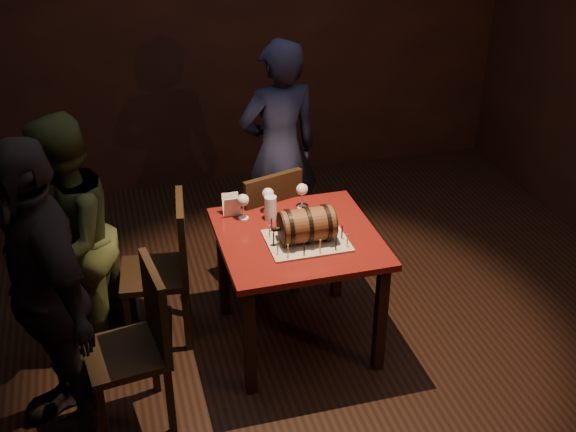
{
  "coord_description": "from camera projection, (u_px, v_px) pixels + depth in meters",
  "views": [
    {
      "loc": [
        -0.97,
        -3.23,
        2.87
      ],
      "look_at": [
        -0.06,
        0.05,
        0.95
      ],
      "focal_mm": 45.0,
      "sensor_mm": 36.0,
      "label": 1
    }
  ],
  "objects": [
    {
      "name": "chair_back",
      "position": [
        266.0,
        226.0,
        4.66
      ],
      "size": [
        0.5,
        0.5,
        0.93
      ],
      "color": "black",
      "rests_on": "ground"
    },
    {
      "name": "person_left_front",
      "position": [
        45.0,
        293.0,
        3.5
      ],
      "size": [
        0.74,
        1.05,
        1.65
      ],
      "primitive_type": "imported",
      "rotation": [
        0.0,
        0.0,
        -1.18
      ],
      "color": "black",
      "rests_on": "ground"
    },
    {
      "name": "wine_glass_mid",
      "position": [
        268.0,
        195.0,
        4.3
      ],
      "size": [
        0.07,
        0.07,
        0.16
      ],
      "color": "silver",
      "rests_on": "pub_table"
    },
    {
      "name": "chair_left_front",
      "position": [
        139.0,
        339.0,
        3.67
      ],
      "size": [
        0.45,
        0.45,
        0.93
      ],
      "color": "black",
      "rests_on": "ground"
    },
    {
      "name": "wine_glass_left",
      "position": [
        243.0,
        201.0,
        4.23
      ],
      "size": [
        0.07,
        0.07,
        0.16
      ],
      "color": "silver",
      "rests_on": "pub_table"
    },
    {
      "name": "person_back",
      "position": [
        279.0,
        152.0,
        5.01
      ],
      "size": [
        0.62,
        0.45,
        1.6
      ],
      "primitive_type": "imported",
      "rotation": [
        0.0,
        0.0,
        3.27
      ],
      "color": "#1A1C35",
      "rests_on": "ground"
    },
    {
      "name": "wine_glass_right",
      "position": [
        302.0,
        190.0,
        4.35
      ],
      "size": [
        0.07,
        0.07,
        0.16
      ],
      "color": "silver",
      "rests_on": "pub_table"
    },
    {
      "name": "barrel_cake",
      "position": [
        307.0,
        225.0,
        4.0
      ],
      "size": [
        0.36,
        0.21,
        0.21
      ],
      "color": "brown",
      "rests_on": "cake_board"
    },
    {
      "name": "person_left_rear",
      "position": [
        67.0,
        242.0,
        4.06
      ],
      "size": [
        0.79,
        0.88,
        1.49
      ],
      "primitive_type": "imported",
      "rotation": [
        0.0,
        0.0,
        -1.95
      ],
      "color": "#333B1D",
      "rests_on": "ground"
    },
    {
      "name": "birthday_candles",
      "position": [
        307.0,
        234.0,
        4.03
      ],
      "size": [
        0.4,
        0.3,
        0.09
      ],
      "color": "#ECD28D",
      "rests_on": "cake_board"
    },
    {
      "name": "pub_table",
      "position": [
        298.0,
        251.0,
        4.18
      ],
      "size": [
        0.9,
        0.9,
        0.75
      ],
      "color": "#500E0D",
      "rests_on": "ground"
    },
    {
      "name": "cake_board",
      "position": [
        307.0,
        241.0,
        4.05
      ],
      "size": [
        0.45,
        0.35,
        0.01
      ],
      "primitive_type": "cube",
      "color": "#B0A18E",
      "rests_on": "pub_table"
    },
    {
      "name": "menu_card",
      "position": [
        231.0,
        206.0,
        4.29
      ],
      "size": [
        0.1,
        0.05,
        0.13
      ],
      "primitive_type": null,
      "color": "white",
      "rests_on": "pub_table"
    },
    {
      "name": "chair_left_rear",
      "position": [
        167.0,
        263.0,
        4.28
      ],
      "size": [
        0.44,
        0.44,
        0.93
      ],
      "color": "black",
      "rests_on": "ground"
    },
    {
      "name": "pint_of_ale",
      "position": [
        271.0,
        209.0,
        4.24
      ],
      "size": [
        0.07,
        0.07,
        0.15
      ],
      "color": "silver",
      "rests_on": "pub_table"
    },
    {
      "name": "room_shell",
      "position": [
        302.0,
        142.0,
        3.66
      ],
      "size": [
        5.04,
        5.04,
        2.8
      ],
      "color": "black",
      "rests_on": "ground"
    }
  ]
}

